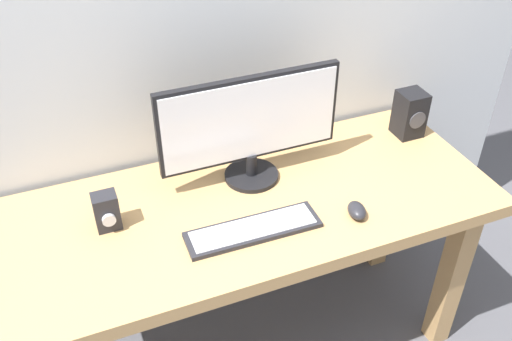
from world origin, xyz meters
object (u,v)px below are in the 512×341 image
(mouse, at_px, (357,211))
(desk, at_px, (252,228))
(audio_controller, at_px, (107,212))
(speaker_right, at_px, (410,114))
(monitor, at_px, (250,125))
(keyboard_primary, at_px, (253,230))

(mouse, bearing_deg, desk, 157.68)
(desk, height_order, audio_controller, audio_controller)
(mouse, relative_size, speaker_right, 0.47)
(mouse, height_order, speaker_right, speaker_right)
(monitor, relative_size, audio_controller, 4.96)
(keyboard_primary, relative_size, audio_controller, 3.39)
(desk, xyz_separation_m, audio_controller, (-0.44, 0.05, 0.17))
(desk, xyz_separation_m, monitor, (0.05, 0.13, 0.31))
(monitor, distance_m, audio_controller, 0.51)
(desk, height_order, monitor, monitor)
(monitor, height_order, keyboard_primary, monitor)
(desk, height_order, mouse, mouse)
(speaker_right, bearing_deg, mouse, -140.56)
(mouse, bearing_deg, speaker_right, 50.54)
(monitor, xyz_separation_m, audio_controller, (-0.48, -0.08, -0.14))
(desk, distance_m, keyboard_primary, 0.18)
(speaker_right, bearing_deg, keyboard_primary, -158.79)
(monitor, distance_m, keyboard_primary, 0.33)
(monitor, height_order, mouse, monitor)
(desk, height_order, keyboard_primary, keyboard_primary)
(desk, height_order, speaker_right, speaker_right)
(mouse, xyz_separation_m, speaker_right, (0.40, 0.33, 0.07))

